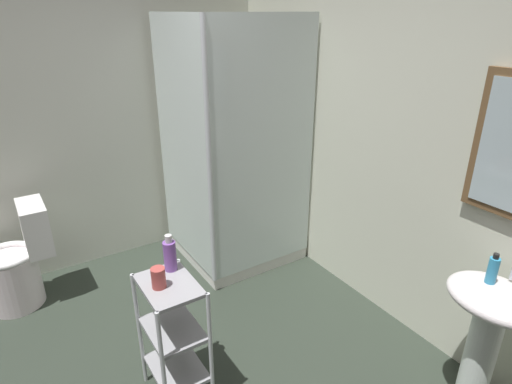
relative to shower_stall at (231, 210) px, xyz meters
The scene contains 9 objects.
wall_back 1.56m from the shower_stall, 27.49° to the left, with size 4.20×0.14×2.50m.
wall_left 1.61m from the shower_stall, 118.56° to the right, with size 0.10×4.20×2.50m, color silver.
shower_stall is the anchor object (origin of this frame).
pedestal_sink 2.07m from the shower_stall, ahead, with size 0.46×0.37×0.81m.
toilet 1.63m from the shower_stall, 100.58° to the right, with size 0.37×0.49×0.76m.
storage_cart 1.46m from the shower_stall, 41.85° to the right, with size 0.38×0.28×0.74m.
hand_soap_bottle 2.07m from the shower_stall, ahead, with size 0.05×0.05×0.16m.
conditioner_bottle_purple 1.38m from the shower_stall, 43.13° to the right, with size 0.07×0.07×0.21m.
rinse_cup 1.53m from the shower_stall, 43.20° to the right, with size 0.07×0.07×0.11m, color #B24742.
Camera 1 is at (1.65, -0.34, 2.01)m, focal length 29.88 mm.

